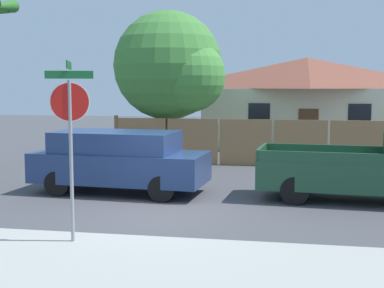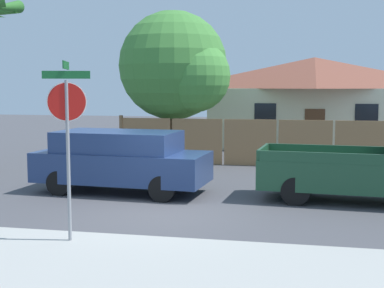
{
  "view_description": "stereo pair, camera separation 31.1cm",
  "coord_description": "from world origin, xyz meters",
  "px_view_note": "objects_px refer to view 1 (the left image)",
  "views": [
    {
      "loc": [
        3.09,
        -12.26,
        3.03
      ],
      "look_at": [
        0.72,
        0.74,
        1.6
      ],
      "focal_mm": 50.0,
      "sensor_mm": 36.0,
      "label": 1
    },
    {
      "loc": [
        3.4,
        -12.21,
        3.03
      ],
      "look_at": [
        0.72,
        0.74,
        1.6
      ],
      "focal_mm": 50.0,
      "sensor_mm": 36.0,
      "label": 2
    }
  ],
  "objects_px": {
    "house": "(307,100)",
    "stop_sign": "(70,120)",
    "red_suv": "(119,160)",
    "orange_pickup": "(371,169)",
    "oak_tree": "(172,68)"
  },
  "relations": [
    {
      "from": "orange_pickup",
      "to": "house",
      "type": "bearing_deg",
      "value": 99.47
    },
    {
      "from": "house",
      "to": "stop_sign",
      "type": "height_order",
      "value": "house"
    },
    {
      "from": "red_suv",
      "to": "orange_pickup",
      "type": "relative_size",
      "value": 0.93
    },
    {
      "from": "house",
      "to": "oak_tree",
      "type": "relative_size",
      "value": 1.76
    },
    {
      "from": "red_suv",
      "to": "stop_sign",
      "type": "bearing_deg",
      "value": -78.59
    },
    {
      "from": "oak_tree",
      "to": "red_suv",
      "type": "xyz_separation_m",
      "value": [
        0.03,
        -7.2,
        -2.83
      ]
    },
    {
      "from": "orange_pickup",
      "to": "stop_sign",
      "type": "height_order",
      "value": "stop_sign"
    },
    {
      "from": "oak_tree",
      "to": "stop_sign",
      "type": "relative_size",
      "value": 1.75
    },
    {
      "from": "house",
      "to": "stop_sign",
      "type": "xyz_separation_m",
      "value": [
        -5.01,
        -18.6,
        0.07
      ]
    },
    {
      "from": "oak_tree",
      "to": "red_suv",
      "type": "bearing_deg",
      "value": -89.79
    },
    {
      "from": "red_suv",
      "to": "house",
      "type": "bearing_deg",
      "value": 72.17
    },
    {
      "from": "orange_pickup",
      "to": "stop_sign",
      "type": "xyz_separation_m",
      "value": [
        -6.27,
        -4.77,
        1.53
      ]
    },
    {
      "from": "oak_tree",
      "to": "house",
      "type": "bearing_deg",
      "value": 49.57
    },
    {
      "from": "house",
      "to": "orange_pickup",
      "type": "distance_m",
      "value": 13.96
    },
    {
      "from": "red_suv",
      "to": "stop_sign",
      "type": "relative_size",
      "value": 1.43
    }
  ]
}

